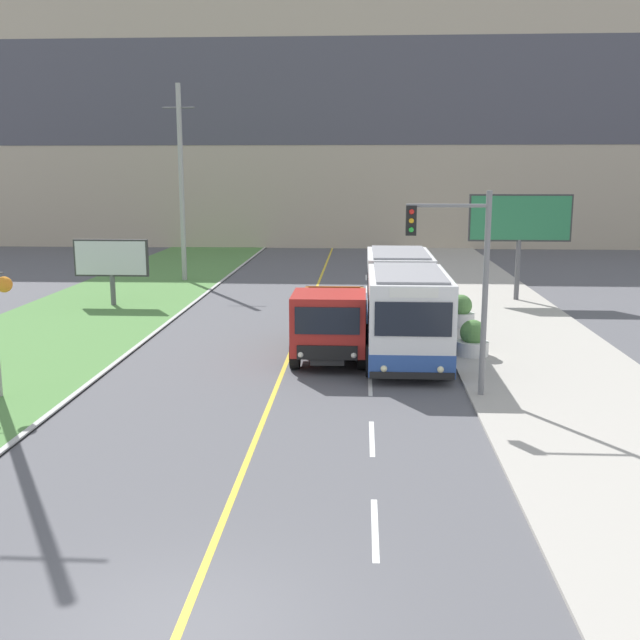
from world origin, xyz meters
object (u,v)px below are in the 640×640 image
(utility_pole_far, at_px, (181,183))
(planter_round_second, at_px, (461,312))
(billboard_large, at_px, (520,221))
(planter_round_near, at_px, (473,340))
(city_bus, at_px, (403,302))
(dump_truck, at_px, (330,324))
(traffic_light_mast, at_px, (462,268))
(planter_round_third, at_px, (447,293))
(billboard_small, at_px, (111,260))

(utility_pole_far, relative_size, planter_round_second, 8.74)
(billboard_large, relative_size, planter_round_near, 4.23)
(planter_round_near, bearing_deg, city_bus, 139.81)
(city_bus, xyz_separation_m, dump_truck, (-2.53, -2.65, -0.33))
(utility_pole_far, xyz_separation_m, traffic_light_mast, (13.03, -22.30, -1.93))
(utility_pole_far, bearing_deg, city_bus, -53.14)
(traffic_light_mast, bearing_deg, utility_pole_far, 120.29)
(traffic_light_mast, height_order, billboard_large, traffic_light_mast)
(city_bus, bearing_deg, planter_round_near, -40.19)
(dump_truck, relative_size, utility_pole_far, 0.56)
(utility_pole_far, bearing_deg, planter_round_near, -51.44)
(city_bus, height_order, billboard_large, billboard_large)
(planter_round_near, bearing_deg, dump_truck, -171.52)
(dump_truck, relative_size, planter_round_third, 4.99)
(planter_round_second, height_order, planter_round_third, planter_round_second)
(dump_truck, distance_m, traffic_light_mast, 5.92)
(billboard_small, bearing_deg, planter_round_near, -30.83)
(utility_pole_far, relative_size, billboard_large, 2.14)
(billboard_large, relative_size, planter_round_second, 4.09)
(dump_truck, distance_m, billboard_small, 14.66)
(city_bus, xyz_separation_m, planter_round_third, (2.54, 8.14, -0.95))
(traffic_light_mast, bearing_deg, billboard_small, 136.15)
(billboard_small, distance_m, planter_round_near, 18.14)
(traffic_light_mast, relative_size, planter_round_third, 4.63)
(city_bus, bearing_deg, utility_pole_far, 126.86)
(city_bus, relative_size, planter_round_near, 9.52)
(dump_truck, bearing_deg, city_bus, 46.35)
(traffic_light_mast, bearing_deg, billboard_large, 73.36)
(dump_truck, relative_size, traffic_light_mast, 1.08)
(planter_round_near, relative_size, planter_round_second, 0.97)
(planter_round_near, distance_m, planter_round_third, 10.07)
(city_bus, distance_m, dump_truck, 3.68)
(dump_truck, relative_size, planter_round_second, 4.88)
(planter_round_second, bearing_deg, planter_round_near, -92.80)
(utility_pole_far, height_order, traffic_light_mast, utility_pole_far)
(billboard_large, distance_m, billboard_small, 19.50)
(traffic_light_mast, height_order, billboard_small, traffic_light_mast)
(billboard_large, xyz_separation_m, planter_round_near, (-3.77, -11.57, -3.26))
(planter_round_third, bearing_deg, dump_truck, -115.17)
(planter_round_near, bearing_deg, planter_round_third, 88.57)
(billboard_small, bearing_deg, traffic_light_mast, -43.85)
(traffic_light_mast, distance_m, planter_round_near, 5.63)
(city_bus, bearing_deg, dump_truck, -133.65)
(city_bus, relative_size, traffic_light_mast, 2.03)
(traffic_light_mast, relative_size, billboard_small, 1.63)
(billboard_small, xyz_separation_m, planter_round_third, (15.77, 0.81, -1.55))
(planter_round_third, bearing_deg, traffic_light_mast, -95.14)
(dump_truck, relative_size, planter_round_near, 5.05)
(traffic_light_mast, relative_size, planter_round_near, 4.68)
(dump_truck, height_order, planter_round_second, dump_truck)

